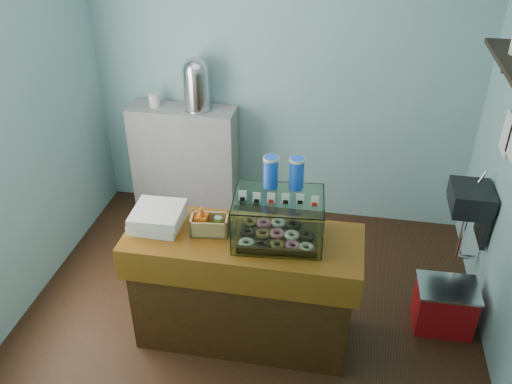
% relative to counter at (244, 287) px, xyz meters
% --- Properties ---
extents(ground, '(3.50, 3.50, 0.00)m').
position_rel_counter_xyz_m(ground, '(0.00, 0.25, -0.46)').
color(ground, black).
rests_on(ground, ground).
extents(room_shell, '(3.54, 3.04, 2.82)m').
position_rel_counter_xyz_m(room_shell, '(0.03, 0.26, 1.25)').
color(room_shell, '#7CB1B5').
rests_on(room_shell, ground).
extents(counter, '(1.60, 0.60, 0.90)m').
position_rel_counter_xyz_m(counter, '(0.00, 0.00, 0.00)').
color(counter, '#41220C').
rests_on(counter, ground).
extents(back_shelf, '(1.00, 0.32, 1.10)m').
position_rel_counter_xyz_m(back_shelf, '(-0.90, 1.57, 0.09)').
color(back_shelf, '#98989B').
rests_on(back_shelf, ground).
extents(display_case, '(0.62, 0.48, 0.54)m').
position_rel_counter_xyz_m(display_case, '(0.23, 0.06, 0.61)').
color(display_case, '#311E0E').
rests_on(display_case, counter).
extents(condiment_crate, '(0.27, 0.18, 0.20)m').
position_rel_counter_xyz_m(condiment_crate, '(-0.24, 0.02, 0.51)').
color(condiment_crate, tan).
rests_on(condiment_crate, counter).
extents(pastry_boxes, '(0.35, 0.35, 0.13)m').
position_rel_counter_xyz_m(pastry_boxes, '(-0.60, 0.03, 0.51)').
color(pastry_boxes, silver).
rests_on(pastry_boxes, counter).
extents(coffee_urn, '(0.26, 0.26, 0.49)m').
position_rel_counter_xyz_m(coffee_urn, '(-0.74, 1.58, 0.90)').
color(coffee_urn, silver).
rests_on(coffee_urn, back_shelf).
extents(red_cooler, '(0.45, 0.35, 0.39)m').
position_rel_counter_xyz_m(red_cooler, '(1.46, 0.36, -0.26)').
color(red_cooler, '#A90D11').
rests_on(red_cooler, ground).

